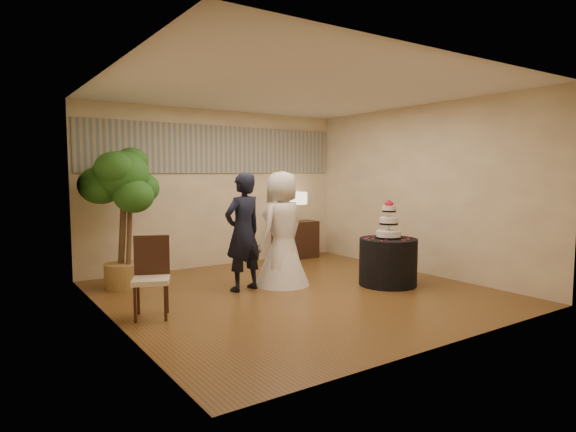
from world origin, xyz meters
TOP-DOWN VIEW (x-y plane):
  - floor at (0.00, 0.00)m, footprint 5.00×5.00m
  - ceiling at (0.00, 0.00)m, footprint 5.00×5.00m
  - wall_back at (0.00, 2.50)m, footprint 5.00×0.06m
  - wall_front at (0.00, -2.50)m, footprint 5.00×0.06m
  - wall_left at (-2.50, 0.00)m, footprint 0.06×5.00m
  - wall_right at (2.50, 0.00)m, footprint 0.06×5.00m
  - mural_border at (0.00, 2.48)m, footprint 4.90×0.02m
  - groom at (-0.56, 0.56)m, footprint 0.68×0.51m
  - bride at (0.09, 0.54)m, footprint 1.05×1.05m
  - cake_table at (1.39, -0.37)m, footprint 1.05×1.05m
  - wedding_cake at (1.39, -0.37)m, footprint 0.37×0.37m
  - console at (1.55, 2.28)m, footprint 0.90×0.44m
  - table_lamp at (1.55, 2.28)m, footprint 0.32×0.32m
  - ficus_tree at (-1.94, 1.68)m, footprint 1.41×1.41m
  - side_chair at (-2.09, 0.01)m, footprint 0.57×0.58m

SIDE VIEW (x-z plane):
  - floor at x=0.00m, z-range 0.00..0.00m
  - cake_table at x=1.39m, z-range 0.00..0.70m
  - console at x=1.55m, z-range 0.00..0.73m
  - side_chair at x=-2.09m, z-range 0.00..0.94m
  - groom at x=-0.56m, z-range 0.00..1.69m
  - bride at x=0.09m, z-range 0.00..1.71m
  - wedding_cake at x=1.39m, z-range 0.70..1.28m
  - table_lamp at x=1.55m, z-range 0.73..1.31m
  - ficus_tree at x=-1.94m, z-range 0.00..2.11m
  - wall_back at x=0.00m, z-range 0.00..2.80m
  - wall_front at x=0.00m, z-range 0.00..2.80m
  - wall_left at x=-2.50m, z-range 0.00..2.80m
  - wall_right at x=2.50m, z-range 0.00..2.80m
  - mural_border at x=0.00m, z-range 1.68..2.52m
  - ceiling at x=0.00m, z-range 2.80..2.80m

